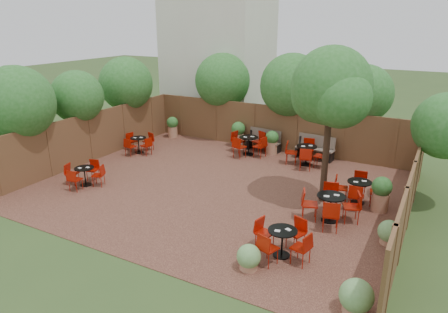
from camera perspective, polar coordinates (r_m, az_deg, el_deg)
The scene contains 13 objects.
ground at distance 14.25m, azimuth -0.71°, elevation -4.43°, with size 80.00×80.00×0.00m, color #354F23.
courtyard_paving at distance 14.24m, azimuth -0.71°, elevation -4.39°, with size 12.00×10.00×0.02m, color #3A1F17.
fence_back at distance 18.22m, azimuth 7.04°, elevation 3.95°, with size 12.00×0.08×2.00m, color #54391F.
fence_left at distance 17.50m, azimuth -18.13°, elevation 2.53°, with size 0.08×10.00×2.00m, color #54391F.
fence_right at distance 12.31m, azimuth 24.52°, elevation -5.02°, with size 0.08×10.00×2.00m, color #54391F.
neighbour_building at distance 22.34m, azimuth -0.74°, elevation 14.61°, with size 5.00×4.00×8.00m, color beige.
overhang_foliage at distance 17.08m, azimuth -2.17°, elevation 9.10°, with size 15.61×10.82×2.78m.
courtyard_tree at distance 12.61m, azimuth 14.66°, elevation 8.81°, with size 2.59×2.49×4.88m.
park_bench_left at distance 18.13m, azimuth 5.60°, elevation 2.33°, with size 1.59×0.67×0.95m.
park_bench_right at distance 17.40m, azimuth 12.64°, elevation 1.29°, with size 1.62×0.64×0.98m.
bistro_tables at distance 14.44m, azimuth 4.68°, elevation -2.21°, with size 10.95×8.38×0.92m.
planters at distance 17.08m, azimuth 4.58°, elevation 1.65°, with size 10.88×4.48×1.14m.
low_shrubs at distance 9.84m, azimuth 15.69°, elevation -14.33°, with size 3.29×3.77×0.74m.
Camera 1 is at (6.44, -11.41, 5.60)m, focal length 32.78 mm.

